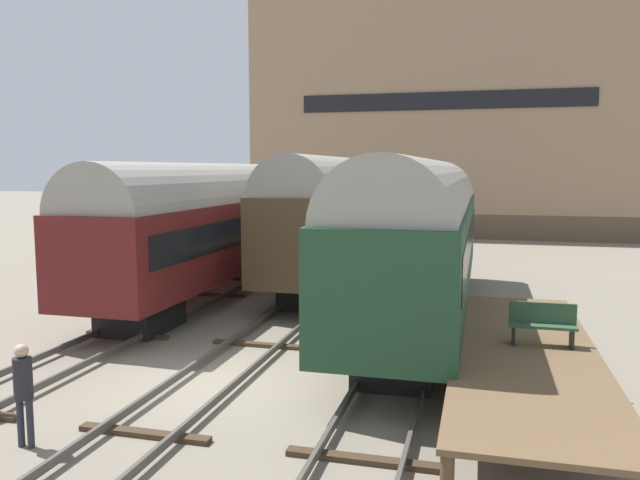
# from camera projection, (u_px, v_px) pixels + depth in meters

# --- Properties ---
(ground_plane) EXTENTS (200.00, 200.00, 0.00)m
(ground_plane) POSITION_uv_depth(u_px,v_px,m) (213.00, 382.00, 14.32)
(ground_plane) COLOR slate
(track_left) EXTENTS (2.60, 60.00, 0.26)m
(track_left) POSITION_uv_depth(u_px,v_px,m) (60.00, 362.00, 15.32)
(track_left) COLOR #4C4742
(track_left) RESTS_ON ground
(track_middle) EXTENTS (2.60, 60.00, 0.26)m
(track_middle) POSITION_uv_depth(u_px,v_px,m) (213.00, 376.00, 14.31)
(track_middle) COLOR #4C4742
(track_middle) RESTS_ON ground
(track_right) EXTENTS (2.60, 60.00, 0.26)m
(track_right) POSITION_uv_depth(u_px,v_px,m) (388.00, 392.00, 13.29)
(track_right) COLOR #4C4742
(track_right) RESTS_ON ground
(train_car_brown) EXTENTS (2.97, 16.45, 5.37)m
(train_car_brown) POSITION_uv_depth(u_px,v_px,m) (343.00, 210.00, 27.19)
(train_car_brown) COLOR black
(train_car_brown) RESTS_ON ground
(train_car_green) EXTENTS (3.03, 17.16, 5.19)m
(train_car_green) POSITION_uv_depth(u_px,v_px,m) (422.00, 230.00, 19.67)
(train_car_green) COLOR black
(train_car_green) RESTS_ON ground
(train_car_maroon) EXTENTS (3.05, 15.07, 5.08)m
(train_car_maroon) POSITION_uv_depth(u_px,v_px,m) (208.00, 223.00, 23.36)
(train_car_maroon) COLOR black
(train_car_maroon) RESTS_ON ground
(station_platform) EXTENTS (2.96, 10.69, 1.08)m
(station_platform) POSITION_uv_depth(u_px,v_px,m) (525.00, 352.00, 13.28)
(station_platform) COLOR brown
(station_platform) RESTS_ON ground
(bench) EXTENTS (1.40, 0.40, 0.91)m
(bench) POSITION_uv_depth(u_px,v_px,m) (542.00, 323.00, 13.47)
(bench) COLOR #2D4C33
(bench) RESTS_ON station_platform
(person_worker) EXTENTS (0.32, 0.32, 1.86)m
(person_worker) POSITION_uv_depth(u_px,v_px,m) (23.00, 385.00, 10.87)
(person_worker) COLOR #282833
(person_worker) RESTS_ON ground
(warehouse_building) EXTENTS (28.27, 12.35, 17.24)m
(warehouse_building) POSITION_uv_depth(u_px,v_px,m) (448.00, 120.00, 48.65)
(warehouse_building) COLOR brown
(warehouse_building) RESTS_ON ground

